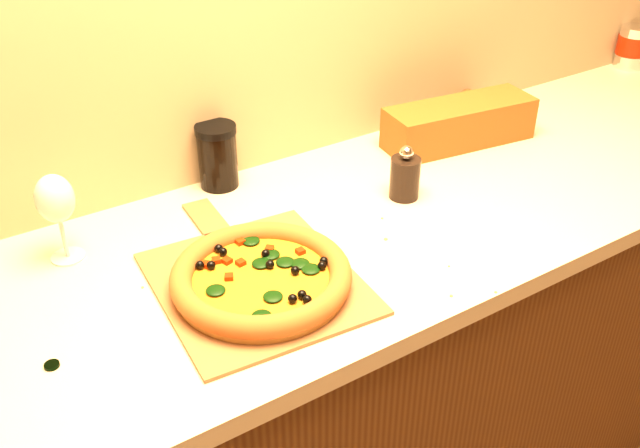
{
  "coord_description": "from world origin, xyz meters",
  "views": [
    {
      "loc": [
        -0.62,
        0.42,
        1.68
      ],
      "look_at": [
        -0.0,
        1.38,
        0.96
      ],
      "focal_mm": 40.0,
      "sensor_mm": 36.0,
      "label": 1
    }
  ],
  "objects_px": {
    "coffee_canister": "(632,46)",
    "wine_glass": "(55,201)",
    "pizza_peel": "(253,278)",
    "pizza": "(261,277)",
    "dark_jar": "(218,156)",
    "rolling_pin": "(452,117)",
    "pepper_grinder": "(405,176)"
  },
  "relations": [
    {
      "from": "coffee_canister",
      "to": "wine_glass",
      "type": "height_order",
      "value": "wine_glass"
    },
    {
      "from": "pizza_peel",
      "to": "wine_glass",
      "type": "distance_m",
      "value": 0.39
    },
    {
      "from": "pizza",
      "to": "dark_jar",
      "type": "distance_m",
      "value": 0.41
    },
    {
      "from": "pizza_peel",
      "to": "dark_jar",
      "type": "relative_size",
      "value": 3.65
    },
    {
      "from": "rolling_pin",
      "to": "dark_jar",
      "type": "xyz_separation_m",
      "value": [
        -0.64,
        0.05,
        0.05
      ]
    },
    {
      "from": "pepper_grinder",
      "to": "wine_glass",
      "type": "xyz_separation_m",
      "value": [
        -0.68,
        0.17,
        0.08
      ]
    },
    {
      "from": "dark_jar",
      "to": "pizza_peel",
      "type": "bearing_deg",
      "value": -106.86
    },
    {
      "from": "rolling_pin",
      "to": "coffee_canister",
      "type": "distance_m",
      "value": 0.78
    },
    {
      "from": "pizza",
      "to": "pepper_grinder",
      "type": "relative_size",
      "value": 2.63
    },
    {
      "from": "pepper_grinder",
      "to": "coffee_canister",
      "type": "bearing_deg",
      "value": 13.05
    },
    {
      "from": "pepper_grinder",
      "to": "dark_jar",
      "type": "xyz_separation_m",
      "value": [
        -0.31,
        0.27,
        0.02
      ]
    },
    {
      "from": "coffee_canister",
      "to": "rolling_pin",
      "type": "bearing_deg",
      "value": -177.1
    },
    {
      "from": "rolling_pin",
      "to": "wine_glass",
      "type": "distance_m",
      "value": 1.02
    },
    {
      "from": "coffee_canister",
      "to": "dark_jar",
      "type": "height_order",
      "value": "dark_jar"
    },
    {
      "from": "pepper_grinder",
      "to": "rolling_pin",
      "type": "xyz_separation_m",
      "value": [
        0.33,
        0.22,
        -0.02
      ]
    },
    {
      "from": "pizza",
      "to": "wine_glass",
      "type": "height_order",
      "value": "wine_glass"
    },
    {
      "from": "pizza_peel",
      "to": "pizza",
      "type": "xyz_separation_m",
      "value": [
        -0.0,
        -0.04,
        0.02
      ]
    },
    {
      "from": "pizza_peel",
      "to": "coffee_canister",
      "type": "height_order",
      "value": "coffee_canister"
    },
    {
      "from": "wine_glass",
      "to": "rolling_pin",
      "type": "bearing_deg",
      "value": 2.82
    },
    {
      "from": "wine_glass",
      "to": "pizza",
      "type": "bearing_deg",
      "value": -48.15
    },
    {
      "from": "pizza",
      "to": "rolling_pin",
      "type": "distance_m",
      "value": 0.83
    },
    {
      "from": "pizza",
      "to": "coffee_canister",
      "type": "xyz_separation_m",
      "value": [
        1.53,
        0.38,
        0.04
      ]
    },
    {
      "from": "pizza_peel",
      "to": "coffee_canister",
      "type": "xyz_separation_m",
      "value": [
        1.53,
        0.34,
        0.06
      ]
    },
    {
      "from": "wine_glass",
      "to": "pepper_grinder",
      "type": "bearing_deg",
      "value": -13.74
    },
    {
      "from": "rolling_pin",
      "to": "dark_jar",
      "type": "height_order",
      "value": "dark_jar"
    },
    {
      "from": "pizza",
      "to": "dark_jar",
      "type": "relative_size",
      "value": 2.22
    },
    {
      "from": "dark_jar",
      "to": "coffee_canister",
      "type": "bearing_deg",
      "value": -0.38
    },
    {
      "from": "coffee_canister",
      "to": "pizza",
      "type": "bearing_deg",
      "value": -166.01
    },
    {
      "from": "pepper_grinder",
      "to": "rolling_pin",
      "type": "bearing_deg",
      "value": 33.25
    },
    {
      "from": "pepper_grinder",
      "to": "rolling_pin",
      "type": "height_order",
      "value": "pepper_grinder"
    },
    {
      "from": "pizza_peel",
      "to": "pepper_grinder",
      "type": "relative_size",
      "value": 4.31
    },
    {
      "from": "rolling_pin",
      "to": "pizza",
      "type": "bearing_deg",
      "value": -155.61
    }
  ]
}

